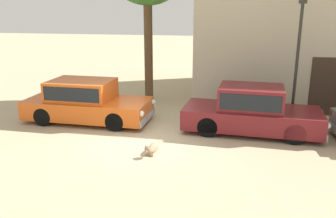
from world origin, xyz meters
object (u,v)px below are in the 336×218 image
object	(u,v)px
parked_sedan_nearest	(86,101)
parked_sedan_second	(251,110)
stray_dog_spotted	(152,148)
street_lamp	(299,44)

from	to	relation	value
parked_sedan_nearest	parked_sedan_second	distance (m)	5.50
parked_sedan_second	stray_dog_spotted	distance (m)	3.49
stray_dog_spotted	street_lamp	xyz separation A→B (m)	(4.02, 3.52, 2.49)
parked_sedan_second	street_lamp	distance (m)	2.70
parked_sedan_second	stray_dog_spotted	bearing A→B (deg)	-136.22
parked_sedan_second	stray_dog_spotted	size ratio (longest dim) A/B	4.08
parked_sedan_second	parked_sedan_nearest	bearing A→B (deg)	-177.81
stray_dog_spotted	street_lamp	size ratio (longest dim) A/B	0.26
parked_sedan_nearest	parked_sedan_second	world-z (taller)	parked_sedan_second
stray_dog_spotted	street_lamp	bearing A→B (deg)	138.27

